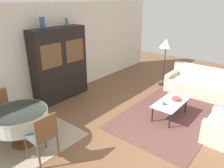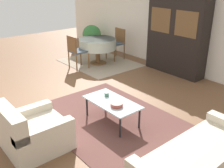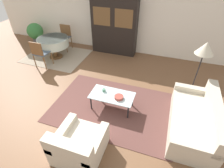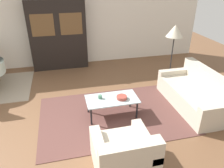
% 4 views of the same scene
% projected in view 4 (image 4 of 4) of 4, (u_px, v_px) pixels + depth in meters
% --- Properties ---
extents(ground_plane, '(14.00, 14.00, 0.00)m').
position_uv_depth(ground_plane, '(54.00, 135.00, 4.09)').
color(ground_plane, brown).
extents(wall_back, '(10.00, 0.06, 2.70)m').
position_uv_depth(wall_back, '(48.00, 23.00, 6.61)').
color(wall_back, silver).
rests_on(wall_back, ground_plane).
extents(area_rug, '(3.07, 2.08, 0.01)m').
position_uv_depth(area_rug, '(114.00, 115.00, 4.68)').
color(area_rug, brown).
rests_on(area_rug, ground_plane).
extents(couch, '(0.90, 1.87, 0.81)m').
position_uv_depth(couch, '(196.00, 94.00, 4.89)').
color(couch, beige).
rests_on(couch, ground_plane).
extents(armchair, '(0.87, 0.90, 0.78)m').
position_uv_depth(armchair, '(124.00, 156.00, 3.26)').
color(armchair, beige).
rests_on(armchair, ground_plane).
extents(coffee_table, '(1.07, 0.56, 0.40)m').
position_uv_depth(coffee_table, '(112.00, 100.00, 4.50)').
color(coffee_table, black).
rests_on(coffee_table, area_rug).
extents(display_cabinet, '(1.67, 0.44, 2.06)m').
position_uv_depth(display_cabinet, '(58.00, 35.00, 6.58)').
color(display_cabinet, black).
rests_on(display_cabinet, ground_plane).
extents(floor_lamp, '(0.42, 0.42, 1.58)m').
position_uv_depth(floor_lamp, '(175.00, 33.00, 5.42)').
color(floor_lamp, black).
rests_on(floor_lamp, ground_plane).
extents(cup, '(0.08, 0.08, 0.07)m').
position_uv_depth(cup, '(100.00, 97.00, 4.47)').
color(cup, '#4C7A60').
rests_on(cup, coffee_table).
extents(bowl, '(0.21, 0.21, 0.06)m').
position_uv_depth(bowl, '(122.00, 97.00, 4.46)').
color(bowl, '#9E4238').
rests_on(bowl, coffee_table).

